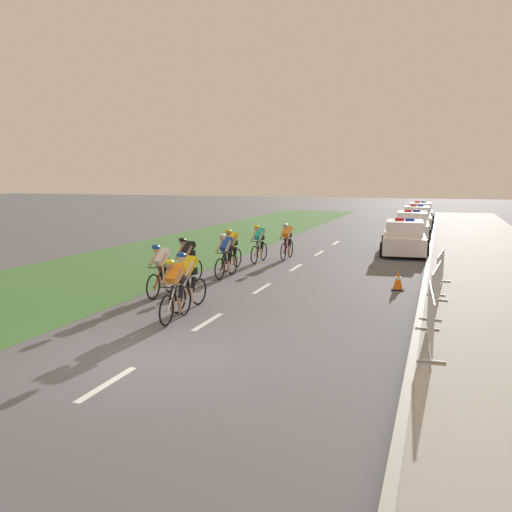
% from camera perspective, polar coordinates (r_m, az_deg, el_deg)
% --- Properties ---
extents(ground_plane, '(160.00, 160.00, 0.00)m').
position_cam_1_polar(ground_plane, '(10.24, -11.79, -10.94)').
color(ground_plane, '#56565B').
extents(sidewalk_slab, '(5.00, 60.00, 0.12)m').
position_cam_1_polar(sidewalk_slab, '(22.58, 24.35, -0.70)').
color(sidewalk_slab, gray).
rests_on(sidewalk_slab, ground).
extents(kerb_edge, '(0.16, 60.00, 0.13)m').
position_cam_1_polar(kerb_edge, '(22.48, 18.20, -0.38)').
color(kerb_edge, '#9E9E99').
rests_on(kerb_edge, ground).
extents(grass_verge, '(7.00, 60.00, 0.01)m').
position_cam_1_polar(grass_verge, '(25.29, -8.06, 0.77)').
color(grass_verge, '#3D7033').
rests_on(grass_verge, ground).
extents(lane_markings_centre, '(0.14, 21.60, 0.01)m').
position_cam_1_polar(lane_markings_centre, '(18.06, 2.70, -2.26)').
color(lane_markings_centre, white).
rests_on(lane_markings_centre, ground).
extents(cyclist_lead, '(0.43, 1.72, 1.56)m').
position_cam_1_polar(cyclist_lead, '(12.60, -8.75, -3.47)').
color(cyclist_lead, black).
rests_on(cyclist_lead, ground).
extents(cyclist_second, '(0.45, 1.72, 1.56)m').
position_cam_1_polar(cyclist_second, '(13.65, -7.40, -2.51)').
color(cyclist_second, black).
rests_on(cyclist_second, ground).
extents(cyclist_third, '(0.42, 1.72, 1.56)m').
position_cam_1_polar(cyclist_third, '(15.28, -10.21, -1.39)').
color(cyclist_third, black).
rests_on(cyclist_third, ground).
extents(cyclist_fourth, '(0.45, 1.72, 1.56)m').
position_cam_1_polar(cyclist_fourth, '(16.80, -7.42, -0.43)').
color(cyclist_fourth, black).
rests_on(cyclist_fourth, ground).
extents(cyclist_fifth, '(0.43, 1.72, 1.56)m').
position_cam_1_polar(cyclist_fifth, '(17.88, -3.28, 0.17)').
color(cyclist_fifth, black).
rests_on(cyclist_fifth, ground).
extents(cyclist_sixth, '(0.43, 1.72, 1.56)m').
position_cam_1_polar(cyclist_sixth, '(19.36, -2.67, 0.82)').
color(cyclist_sixth, black).
rests_on(cyclist_sixth, ground).
extents(cyclist_seventh, '(0.43, 1.72, 1.56)m').
position_cam_1_polar(cyclist_seventh, '(21.02, 0.32, 1.44)').
color(cyclist_seventh, black).
rests_on(cyclist_seventh, ground).
extents(cyclist_eighth, '(0.42, 1.72, 1.56)m').
position_cam_1_polar(cyclist_eighth, '(21.93, 3.36, 1.72)').
color(cyclist_eighth, black).
rests_on(cyclist_eighth, ground).
extents(police_car_nearest, '(2.26, 4.52, 1.59)m').
position_cam_1_polar(police_car_nearest, '(24.39, 15.73, 1.85)').
color(police_car_nearest, white).
rests_on(police_car_nearest, ground).
extents(police_car_second, '(2.15, 4.47, 1.59)m').
position_cam_1_polar(police_car_second, '(30.65, 16.50, 3.12)').
color(police_car_second, white).
rests_on(police_car_second, ground).
extents(police_car_third, '(2.16, 4.48, 1.59)m').
position_cam_1_polar(police_car_third, '(36.54, 16.99, 3.92)').
color(police_car_third, silver).
rests_on(police_car_third, ground).
extents(police_car_furthest, '(2.15, 4.48, 1.59)m').
position_cam_1_polar(police_car_furthest, '(41.79, 17.31, 4.44)').
color(police_car_furthest, white).
rests_on(police_car_furthest, ground).
extents(crowd_barrier_front, '(0.63, 2.32, 1.07)m').
position_cam_1_polar(crowd_barrier_front, '(10.91, 18.36, -6.44)').
color(crowd_barrier_front, '#B7BABF').
rests_on(crowd_barrier_front, sidewalk_slab).
extents(crowd_barrier_middle, '(0.66, 2.32, 1.07)m').
position_cam_1_polar(crowd_barrier_middle, '(13.79, 18.88, -3.39)').
color(crowd_barrier_middle, '#B7BABF').
rests_on(crowd_barrier_middle, sidewalk_slab).
extents(crowd_barrier_rear, '(0.67, 2.32, 1.07)m').
position_cam_1_polar(crowd_barrier_rear, '(16.48, 19.32, -1.51)').
color(crowd_barrier_rear, '#B7BABF').
rests_on(crowd_barrier_rear, sidewalk_slab).
extents(traffic_cone_near, '(0.36, 0.36, 0.64)m').
position_cam_1_polar(traffic_cone_near, '(16.47, 15.12, -2.52)').
color(traffic_cone_near, black).
rests_on(traffic_cone_near, ground).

